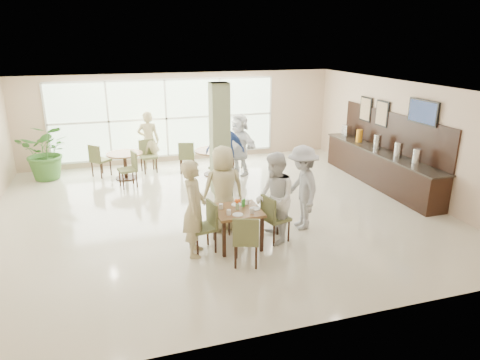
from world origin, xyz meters
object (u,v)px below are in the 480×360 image
object	(u,v)px
teen_right	(275,198)
adult_a	(225,151)
teen_far	(223,189)
potted_plant	(47,152)
teen_standing	(302,188)
main_table	(237,214)
teen_left	(194,208)
round_table_right	(214,156)
adult_standing	(149,141)
round_table_left	(125,160)
buffet_counter	(380,165)
adult_b	(239,144)

from	to	relation	value
teen_right	adult_a	size ratio (longest dim) A/B	0.98
adult_a	teen_far	bearing A→B (deg)	-104.39
potted_plant	teen_standing	size ratio (longest dim) A/B	0.89
teen_far	main_table	bearing A→B (deg)	92.71
teen_left	round_table_right	bearing A→B (deg)	-2.32
teen_standing	adult_standing	xyz separation A→B (m)	(-2.62, 5.23, -0.00)
round_table_right	potted_plant	world-z (taller)	potted_plant
round_table_right	teen_left	xyz separation A→B (m)	(-1.47, -4.60, 0.33)
round_table_left	teen_left	size ratio (longest dim) A/B	0.56
round_table_right	buffet_counter	xyz separation A→B (m)	(4.12, -2.14, -0.02)
teen_right	adult_standing	bearing A→B (deg)	-155.99
teen_left	teen_far	size ratio (longest dim) A/B	1.01
buffet_counter	adult_standing	bearing A→B (deg)	150.75
round_table_left	adult_standing	bearing A→B (deg)	44.28
round_table_left	round_table_right	size ratio (longest dim) A/B	0.91
main_table	round_table_left	size ratio (longest dim) A/B	0.86
buffet_counter	teen_left	size ratio (longest dim) A/B	2.60
adult_a	teen_standing	bearing A→B (deg)	-75.17
round_table_left	teen_far	world-z (taller)	teen_far
teen_standing	adult_b	world-z (taller)	teen_standing
round_table_left	teen_right	distance (m)	5.58
round_table_left	teen_standing	world-z (taller)	teen_standing
teen_right	teen_left	bearing A→B (deg)	-81.73
teen_left	buffet_counter	bearing A→B (deg)	-50.84
round_table_left	teen_left	world-z (taller)	teen_left
main_table	round_table_left	world-z (taller)	same
teen_standing	potted_plant	bearing A→B (deg)	-128.68
buffet_counter	round_table_left	bearing A→B (deg)	158.98
teen_left	teen_right	distance (m)	1.58
adult_b	teen_far	bearing A→B (deg)	-45.48
round_table_right	teen_right	distance (m)	4.55
teen_right	adult_standing	xyz separation A→B (m)	(-1.84, 5.67, -0.01)
round_table_right	teen_standing	xyz separation A→B (m)	(0.89, -4.10, 0.31)
main_table	adult_a	xyz separation A→B (m)	(0.75, 3.65, 0.27)
teen_left	teen_far	xyz separation A→B (m)	(0.78, 0.90, -0.01)
potted_plant	teen_far	bearing A→B (deg)	-50.59
adult_b	adult_standing	bearing A→B (deg)	-140.45
teen_left	adult_b	bearing A→B (deg)	-10.77
teen_left	adult_standing	distance (m)	5.74
buffet_counter	teen_standing	xyz separation A→B (m)	(-3.23, -1.96, 0.34)
main_table	teen_left	distance (m)	0.88
adult_a	adult_b	size ratio (longest dim) A/B	1.03
round_table_right	adult_a	xyz separation A→B (m)	(0.12, -0.86, 0.34)
teen_left	adult_a	world-z (taller)	adult_a
teen_standing	adult_standing	world-z (taller)	teen_standing
teen_far	teen_standing	xyz separation A→B (m)	(1.58, -0.40, -0.01)
potted_plant	teen_left	bearing A→B (deg)	-61.16
potted_plant	teen_far	size ratio (longest dim) A/B	0.89
buffet_counter	adult_b	world-z (taller)	buffet_counter
buffet_counter	adult_b	xyz separation A→B (m)	(-3.38, 2.03, 0.34)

